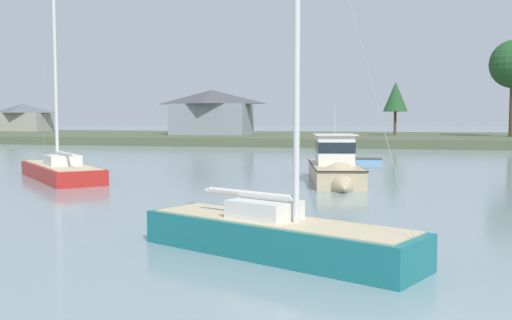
# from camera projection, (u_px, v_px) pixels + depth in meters

# --- Properties ---
(far_shore_bank) EXTENTS (252.00, 41.68, 1.12)m
(far_shore_bank) POSITION_uv_depth(u_px,v_px,m) (397.00, 139.00, 89.87)
(far_shore_bank) COLOR #4C563D
(far_shore_bank) RESTS_ON ground
(sailboat_red) EXTENTS (9.08, 9.04, 15.69)m
(sailboat_red) POSITION_uv_depth(u_px,v_px,m) (61.00, 174.00, 35.26)
(sailboat_red) COLOR #B2231E
(sailboat_red) RESTS_ON ground
(cruiser_sand) EXTENTS (4.35, 10.14, 5.32)m
(cruiser_sand) POSITION_uv_depth(u_px,v_px,m) (336.00, 173.00, 32.90)
(cruiser_sand) COLOR tan
(cruiser_sand) RESTS_ON ground
(dinghy_skyblue) EXTENTS (3.47, 1.95, 0.58)m
(dinghy_skyblue) POSITION_uv_depth(u_px,v_px,m) (362.00, 161.00, 48.08)
(dinghy_skyblue) COLOR #669ECC
(dinghy_skyblue) RESTS_ON ground
(sailboat_teal) EXTENTS (8.24, 5.32, 12.01)m
(sailboat_teal) POSITION_uv_depth(u_px,v_px,m) (276.00, 246.00, 15.69)
(sailboat_teal) COLOR #196B70
(sailboat_teal) RESTS_ON ground
(shore_tree_center) EXTENTS (3.73, 3.73, 8.19)m
(shore_tree_center) POSITION_uv_depth(u_px,v_px,m) (396.00, 97.00, 88.81)
(shore_tree_center) COLOR brown
(shore_tree_center) RESTS_ON far_shore_bank
(cottage_eastern) EXTENTS (12.95, 7.71, 7.07)m
(cottage_eastern) POSITION_uv_depth(u_px,v_px,m) (212.00, 112.00, 92.04)
(cottage_eastern) COLOR gray
(cottage_eastern) RESTS_ON far_shore_bank
(cottage_behind_trees) EXTENTS (10.74, 6.49, 5.49)m
(cottage_behind_trees) POSITION_uv_depth(u_px,v_px,m) (23.00, 117.00, 116.72)
(cottage_behind_trees) COLOR #9E998E
(cottage_behind_trees) RESTS_ON far_shore_bank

